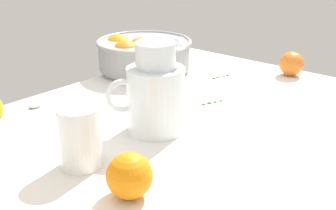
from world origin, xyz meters
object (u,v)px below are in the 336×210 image
object	(u,v)px
loose_orange_0	(129,176)
juice_glass	(80,141)
fruit_bowl	(143,54)
spoon	(22,109)
juice_pitcher	(155,99)
loose_orange_1	(291,64)

from	to	relation	value
loose_orange_0	juice_glass	bearing A→B (deg)	84.71
fruit_bowl	juice_glass	size ratio (longest dim) A/B	2.54
spoon	juice_glass	bearing A→B (deg)	-102.96
juice_pitcher	loose_orange_0	bearing A→B (deg)	-147.23
loose_orange_1	juice_glass	bearing A→B (deg)	176.35
juice_pitcher	fruit_bowl	bearing A→B (deg)	47.35
loose_orange_0	spoon	bearing A→B (deg)	79.33
loose_orange_0	loose_orange_1	xyz separation A→B (cm)	(75.65, 8.88, -0.21)
juice_pitcher	juice_glass	world-z (taller)	juice_pitcher
juice_glass	spoon	world-z (taller)	juice_glass
spoon	juice_pitcher	bearing A→B (deg)	-67.88
juice_pitcher	spoon	world-z (taller)	juice_pitcher
fruit_bowl	juice_pitcher	world-z (taller)	juice_pitcher
juice_glass	loose_orange_1	size ratio (longest dim) A/B	1.60
loose_orange_0	spoon	size ratio (longest dim) A/B	0.52
fruit_bowl	loose_orange_1	xyz separation A→B (cm)	(25.55, -36.15, -1.92)
fruit_bowl	juice_pitcher	distance (cm)	42.73
loose_orange_1	loose_orange_0	bearing A→B (deg)	-173.31
fruit_bowl	juice_glass	bearing A→B (deg)	-147.25
loose_orange_0	spoon	xyz separation A→B (cm)	(8.46, 44.90, -3.33)
loose_orange_0	loose_orange_1	distance (cm)	76.17
juice_pitcher	loose_orange_1	size ratio (longest dim) A/B	2.79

